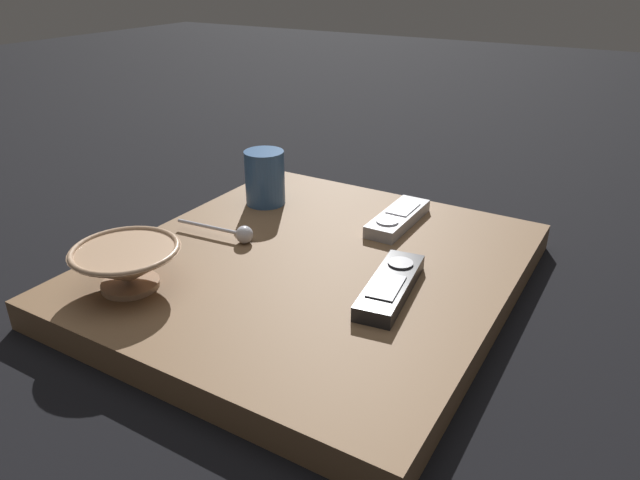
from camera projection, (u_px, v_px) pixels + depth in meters
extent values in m
plane|color=black|center=(312.00, 284.00, 0.91)|extent=(6.00, 6.00, 0.00)
cube|color=brown|center=(312.00, 271.00, 0.90)|extent=(0.58, 0.63, 0.04)
cylinder|color=tan|center=(131.00, 284.00, 0.82)|extent=(0.08, 0.08, 0.01)
cone|color=tan|center=(128.00, 266.00, 0.80)|extent=(0.15, 0.15, 0.05)
torus|color=tan|center=(125.00, 250.00, 0.79)|extent=(0.15, 0.15, 0.01)
cylinder|color=#33598C|center=(265.00, 178.00, 1.08)|extent=(0.07, 0.07, 0.10)
cylinder|color=silver|center=(209.00, 227.00, 0.97)|extent=(0.12, 0.02, 0.01)
sphere|color=silver|center=(244.00, 235.00, 0.94)|extent=(0.03, 0.03, 0.03)
cube|color=#9E9EA3|center=(398.00, 218.00, 1.01)|extent=(0.05, 0.16, 0.02)
cylinder|color=silver|center=(387.00, 221.00, 0.97)|extent=(0.04, 0.04, 0.00)
cube|color=silver|center=(403.00, 208.00, 1.02)|extent=(0.04, 0.07, 0.00)
cube|color=black|center=(390.00, 286.00, 0.80)|extent=(0.08, 0.18, 0.02)
cylinder|color=#4C4C54|center=(401.00, 263.00, 0.83)|extent=(0.04, 0.04, 0.00)
cube|color=#4C4C54|center=(386.00, 286.00, 0.78)|extent=(0.05, 0.07, 0.00)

